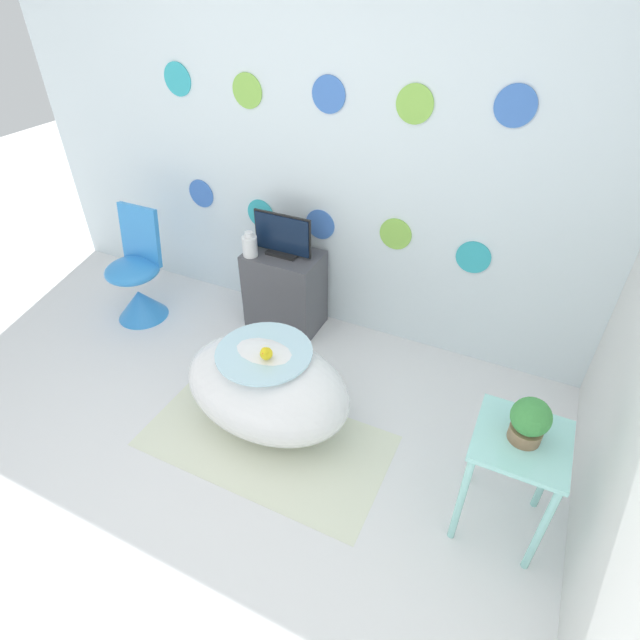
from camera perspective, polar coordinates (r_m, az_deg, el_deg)
ground_plane at (r=2.60m, az=-20.44°, el=-23.13°), size 12.00×12.00×0.00m
wall_back_dotted at (r=3.09m, az=0.52°, el=20.59°), size 4.49×0.05×2.60m
rug at (r=2.81m, az=-6.19°, el=-13.54°), size 1.32×0.70×0.01m
bathtub at (r=2.70m, az=-6.06°, el=-7.70°), size 0.93×0.60×0.54m
rubber_duck at (r=2.44m, az=-6.20°, el=-3.78°), size 0.06×0.07×0.08m
chair at (r=3.75m, az=-20.10°, el=3.74°), size 0.37×0.37×0.79m
tv_cabinet at (r=3.43m, az=-4.02°, el=3.42°), size 0.49×0.33×0.56m
tv at (r=3.23m, az=-4.31°, el=9.43°), size 0.40×0.12×0.28m
vase at (r=3.26m, az=-8.03°, el=8.43°), size 0.10×0.10×0.17m
side_table at (r=2.31m, az=21.46°, el=-14.52°), size 0.37×0.38×0.58m
potted_plant_left at (r=2.14m, az=22.85°, el=-10.53°), size 0.16×0.16×0.20m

